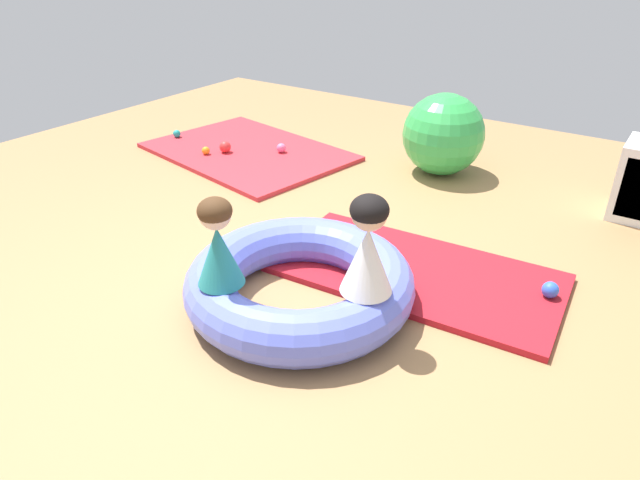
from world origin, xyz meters
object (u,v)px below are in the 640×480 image
object	(u,v)px
play_ball_blue	(550,290)
play_ball_red	(225,147)
child_in_teal	(218,243)
play_ball_orange	(206,151)
child_in_white	(368,246)
exercise_ball_large	(443,134)
play_ball_pink	(281,148)
inflatable_cushion	(300,282)
play_ball_teal	(177,134)

from	to	relation	value
play_ball_blue	play_ball_red	world-z (taller)	play_ball_red
child_in_teal	play_ball_orange	xyz separation A→B (m)	(-1.91, 1.80, -0.44)
child_in_white	exercise_ball_large	bearing A→B (deg)	8.48
play_ball_blue	exercise_ball_large	xyz separation A→B (m)	(-1.32, 1.50, 0.26)
play_ball_orange	play_ball_red	bearing A→B (deg)	51.74
child_in_teal	child_in_white	distance (m)	0.73
play_ball_blue	play_ball_pink	world-z (taller)	play_ball_blue
inflatable_cushion	play_ball_teal	xyz separation A→B (m)	(-2.71, 1.60, -0.07)
exercise_ball_large	play_ball_teal	bearing A→B (deg)	-164.54
play_ball_teal	exercise_ball_large	distance (m)	2.66
play_ball_blue	play_ball_red	xyz separation A→B (m)	(-3.16, 0.74, 0.01)
child_in_teal	play_ball_teal	bearing A→B (deg)	-58.58
play_ball_orange	exercise_ball_large	bearing A→B (deg)	24.87
child_in_white	play_ball_blue	world-z (taller)	child_in_white
inflatable_cushion	play_ball_orange	bearing A→B (deg)	146.47
play_ball_orange	play_ball_teal	bearing A→B (deg)	161.72
inflatable_cushion	play_ball_pink	size ratio (longest dim) A/B	14.69
play_ball_red	play_ball_pink	size ratio (longest dim) A/B	1.24
inflatable_cushion	play_ball_teal	bearing A→B (deg)	149.50
play_ball_blue	inflatable_cushion	bearing A→B (deg)	-145.26
play_ball_pink	play_ball_teal	bearing A→B (deg)	-168.09
inflatable_cushion	play_ball_teal	distance (m)	3.15
child_in_teal	child_in_white	size ratio (longest dim) A/B	0.91
play_ball_blue	exercise_ball_large	bearing A→B (deg)	131.41
play_ball_blue	child_in_teal	bearing A→B (deg)	-138.47
inflatable_cushion	child_in_white	bearing A→B (deg)	-5.55
play_ball_teal	play_ball_red	world-z (taller)	play_ball_red
child_in_white	play_ball_blue	xyz separation A→B (m)	(0.72, 0.85, -0.45)
play_ball_orange	exercise_ball_large	distance (m)	2.17
child_in_teal	exercise_ball_large	bearing A→B (deg)	-110.89
play_ball_orange	play_ball_blue	bearing A→B (deg)	-10.31
inflatable_cushion	child_in_white	distance (m)	0.59
play_ball_teal	play_ball_orange	bearing A→B (deg)	-18.28
child_in_teal	play_ball_blue	xyz separation A→B (m)	(1.36, 1.20, -0.43)
inflatable_cushion	exercise_ball_large	distance (m)	2.32
play_ball_teal	play_ball_red	xyz separation A→B (m)	(0.71, -0.06, 0.02)
child_in_white	play_ball_pink	world-z (taller)	child_in_white
child_in_white	play_ball_pink	bearing A→B (deg)	40.82
play_ball_teal	play_ball_blue	xyz separation A→B (m)	(3.87, -0.79, 0.01)
play_ball_teal	play_ball_red	size ratio (longest dim) A/B	0.70
play_ball_teal	exercise_ball_large	bearing A→B (deg)	15.46
play_ball_red	exercise_ball_large	bearing A→B (deg)	22.50
play_ball_blue	play_ball_orange	bearing A→B (deg)	169.69
child_in_white	play_ball_teal	distance (m)	3.59
play_ball_red	exercise_ball_large	distance (m)	2.00
inflatable_cushion	play_ball_pink	distance (m)	2.41
exercise_ball_large	play_ball_orange	bearing A→B (deg)	-155.13
play_ball_pink	play_ball_orange	bearing A→B (deg)	-141.24
play_ball_red	play_ball_blue	bearing A→B (deg)	-13.16
child_in_white	play_ball_orange	xyz separation A→B (m)	(-2.55, 1.44, -0.46)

